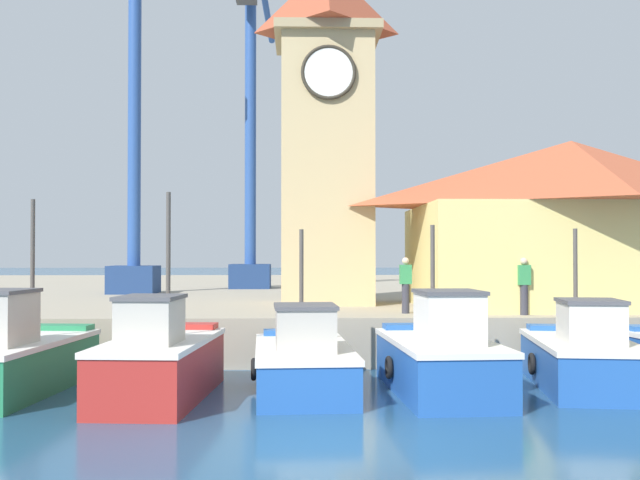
# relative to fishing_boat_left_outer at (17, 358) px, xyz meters

# --- Properties ---
(ground_plane) EXTENTS (300.00, 300.00, 0.00)m
(ground_plane) POSITION_rel_fishing_boat_left_outer_xyz_m (6.54, -4.75, -0.78)
(ground_plane) COLOR navy
(quay_wharf) EXTENTS (120.00, 40.00, 1.37)m
(quay_wharf) POSITION_rel_fishing_boat_left_outer_xyz_m (6.54, 23.18, -0.10)
(quay_wharf) COLOR #9E937F
(quay_wharf) RESTS_ON ground
(fishing_boat_left_outer) EXTENTS (2.33, 5.24, 4.37)m
(fishing_boat_left_outer) POSITION_rel_fishing_boat_left_outer_xyz_m (0.00, 0.00, 0.00)
(fishing_boat_left_outer) COLOR #237A4C
(fishing_boat_left_outer) RESTS_ON ground
(fishing_boat_left_inner) EXTENTS (2.29, 4.92, 4.47)m
(fishing_boat_left_inner) POSITION_rel_fishing_boat_left_outer_xyz_m (3.30, -0.77, 0.02)
(fishing_boat_left_inner) COLOR #AD2823
(fishing_boat_left_inner) RESTS_ON ground
(fishing_boat_mid_left) EXTENTS (2.38, 5.19, 3.67)m
(fishing_boat_mid_left) POSITION_rel_fishing_boat_left_outer_xyz_m (6.35, 0.04, -0.11)
(fishing_boat_mid_left) COLOR #2356A8
(fishing_boat_mid_left) RESTS_ON ground
(fishing_boat_center) EXTENTS (2.35, 5.08, 3.76)m
(fishing_boat_center) POSITION_rel_fishing_boat_left_outer_xyz_m (9.38, -0.34, 0.01)
(fishing_boat_center) COLOR #2356A8
(fishing_boat_center) RESTS_ON ground
(fishing_boat_mid_right) EXTENTS (2.71, 5.01, 3.70)m
(fishing_boat_mid_right) POSITION_rel_fishing_boat_left_outer_xyz_m (12.78, 0.21, -0.06)
(fishing_boat_mid_right) COLOR #2356A8
(fishing_boat_mid_right) RESTS_ON ground
(clock_tower) EXTENTS (3.58, 3.58, 13.48)m
(clock_tower) POSITION_rel_fishing_boat_left_outer_xyz_m (7.23, 9.06, 6.88)
(clock_tower) COLOR tan
(clock_tower) RESTS_ON quay_wharf
(warehouse_right) EXTENTS (10.47, 7.01, 5.44)m
(warehouse_right) POSITION_rel_fishing_boat_left_outer_xyz_m (15.23, 7.44, 3.37)
(warehouse_right) COLOR #E5D17A
(warehouse_right) RESTS_ON quay_wharf
(port_crane_near) EXTENTS (2.00, 9.62, 18.61)m
(port_crane_near) POSITION_rel_fishing_boat_left_outer_xyz_m (3.88, 20.75, 7.40)
(port_crane_near) COLOR navy
(port_crane_near) RESTS_ON quay_wharf
(port_crane_far) EXTENTS (5.01, 7.83, 18.99)m
(port_crane_far) POSITION_rel_fishing_boat_left_outer_xyz_m (-0.80, 16.02, 7.70)
(port_crane_far) COLOR navy
(port_crane_far) RESTS_ON quay_wharf
(dock_worker_near_tower) EXTENTS (0.34, 0.22, 1.62)m
(dock_worker_near_tower) POSITION_rel_fishing_boat_left_outer_xyz_m (9.36, 4.77, 1.43)
(dock_worker_near_tower) COLOR #33333D
(dock_worker_near_tower) RESTS_ON quay_wharf
(dock_worker_along_quay) EXTENTS (0.34, 0.22, 1.62)m
(dock_worker_along_quay) POSITION_rel_fishing_boat_left_outer_xyz_m (12.62, 4.10, 1.43)
(dock_worker_along_quay) COLOR #33333D
(dock_worker_along_quay) RESTS_ON quay_wharf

